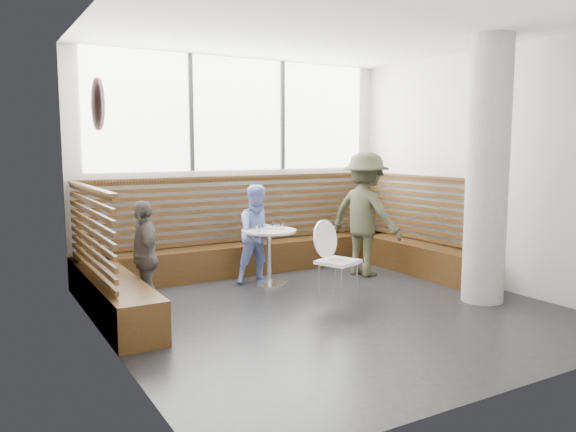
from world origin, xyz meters
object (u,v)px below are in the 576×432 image
adult_man (365,214)px  child_back (259,234)px  concrete_column (487,171)px  cafe_chair (335,253)px  cafe_table (269,245)px  child_left (144,257)px

adult_man → child_back: 1.63m
concrete_column → child_back: 3.09m
concrete_column → cafe_chair: concrete_column is taller
cafe_table → adult_man: (1.51, -0.17, 0.36)m
cafe_table → child_back: bearing=109.9°
concrete_column → child_left: 4.18m
child_back → child_left: (-1.77, -0.59, -0.04)m
cafe_table → cafe_chair: 1.10m
child_left → cafe_chair: bearing=79.7°
cafe_table → child_left: size_ratio=0.59×
cafe_chair → child_back: bearing=88.2°
adult_man → concrete_column: bearing=175.4°
concrete_column → adult_man: concrete_column is taller
concrete_column → child_left: bearing=156.6°
concrete_column → child_back: (-1.97, 2.21, -0.91)m
concrete_column → child_left: concrete_column is taller
adult_man → child_left: (-3.34, -0.24, -0.26)m
cafe_chair → child_back: (-0.44, 1.21, 0.11)m
adult_man → child_back: size_ratio=1.32×
concrete_column → child_left: size_ratio=2.48×
cafe_table → adult_man: size_ratio=0.42×
adult_man → child_back: bearing=61.1°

